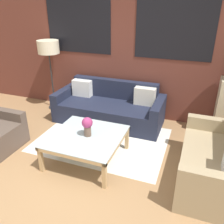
{
  "coord_description": "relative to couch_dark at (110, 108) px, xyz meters",
  "views": [
    {
      "loc": [
        1.47,
        -2.1,
        2.24
      ],
      "look_at": [
        0.21,
        1.25,
        0.55
      ],
      "focal_mm": 38.0,
      "sensor_mm": 36.0,
      "label": 1
    }
  ],
  "objects": [
    {
      "name": "coffee_table",
      "position": [
        0.15,
        -1.35,
        0.09
      ],
      "size": [
        1.05,
        1.05,
        0.42
      ],
      "color": "silver",
      "rests_on": "ground_plane"
    },
    {
      "name": "ground_plane",
      "position": [
        0.11,
        -1.95,
        -0.28
      ],
      "size": [
        16.0,
        16.0,
        0.0
      ],
      "primitive_type": "plane",
      "color": "#9E754C"
    },
    {
      "name": "rug",
      "position": [
        0.15,
        -0.75,
        -0.28
      ],
      "size": [
        2.22,
        1.6,
        0.0
      ],
      "color": "silver",
      "rests_on": "ground_plane"
    },
    {
      "name": "settee_vintage",
      "position": [
        1.97,
        -1.2,
        0.03
      ],
      "size": [
        0.8,
        1.5,
        0.92
      ],
      "color": "tan",
      "rests_on": "ground_plane"
    },
    {
      "name": "couch_dark",
      "position": [
        0.0,
        0.0,
        0.0
      ],
      "size": [
        2.13,
        0.88,
        0.78
      ],
      "color": "#1E2338",
      "rests_on": "ground_plane"
    },
    {
      "name": "floor_lamp",
      "position": [
        -1.42,
        0.17,
        1.04
      ],
      "size": [
        0.45,
        0.45,
        1.5
      ],
      "color": "#2D2D2D",
      "rests_on": "ground_plane"
    },
    {
      "name": "flower_vase",
      "position": [
        0.17,
        -1.34,
        0.32
      ],
      "size": [
        0.16,
        0.16,
        0.3
      ],
      "color": "brown",
      "rests_on": "coffee_table"
    },
    {
      "name": "wall_back_brick",
      "position": [
        0.11,
        0.49,
        1.13
      ],
      "size": [
        8.4,
        0.09,
        2.8
      ],
      "color": "brown",
      "rests_on": "ground_plane"
    }
  ]
}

